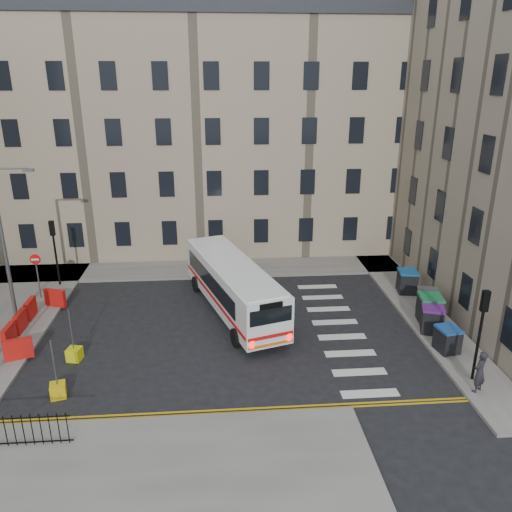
{
  "coord_description": "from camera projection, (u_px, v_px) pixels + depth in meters",
  "views": [
    {
      "loc": [
        -2.07,
        -23.02,
        12.3
      ],
      "look_at": [
        -0.02,
        2.83,
        3.0
      ],
      "focal_mm": 35.0,
      "sensor_mm": 36.0,
      "label": 1
    }
  ],
  "objects": [
    {
      "name": "ground",
      "position": [
        261.0,
        329.0,
        25.9
      ],
      "size": [
        120.0,
        120.0,
        0.0
      ],
      "primitive_type": "plane",
      "color": "black",
      "rests_on": "ground"
    },
    {
      "name": "pavement_north",
      "position": [
        161.0,
        270.0,
        33.5
      ],
      "size": [
        36.0,
        3.2,
        0.15
      ],
      "primitive_type": "cube",
      "color": "slate",
      "rests_on": "ground"
    },
    {
      "name": "pavement_sw",
      "position": [
        71.0,
        482.0,
        15.98
      ],
      "size": [
        20.0,
        6.0,
        0.15
      ],
      "primitive_type": "cube",
      "color": "slate",
      "rests_on": "ground"
    },
    {
      "name": "wheelie_bin_c",
      "position": [
        430.0,
        309.0,
        26.11
      ],
      "size": [
        1.32,
        1.47,
        1.45
      ],
      "rotation": [
        0.0,
        0.0,
        -0.15
      ],
      "color": "black",
      "rests_on": "pavement_east"
    },
    {
      "name": "no_entry_north",
      "position": [
        36.0,
        267.0,
        28.5
      ],
      "size": [
        0.6,
        0.08,
        3.0
      ],
      "color": "#595B5E",
      "rests_on": "pavement_west"
    },
    {
      "name": "streetlamp",
      "position": [
        3.0,
        244.0,
        25.35
      ],
      "size": [
        0.5,
        0.22,
        8.14
      ],
      "color": "#595B5E",
      "rests_on": "pavement_west"
    },
    {
      "name": "traffic_light_nw",
      "position": [
        54.0,
        243.0,
        30.15
      ],
      "size": [
        0.28,
        0.22,
        4.1
      ],
      "color": "black",
      "rests_on": "pavement_west"
    },
    {
      "name": "bollard_chevron",
      "position": [
        58.0,
        390.0,
        20.28
      ],
      "size": [
        0.73,
        0.73,
        0.6
      ],
      "primitive_type": "cube",
      "rotation": [
        0.0,
        0.0,
        0.25
      ],
      "color": "gold",
      "rests_on": "ground"
    },
    {
      "name": "wheelie_bin_a",
      "position": [
        447.0,
        339.0,
        23.33
      ],
      "size": [
        1.11,
        1.23,
        1.2
      ],
      "rotation": [
        0.0,
        0.0,
        0.17
      ],
      "color": "black",
      "rests_on": "pavement_east"
    },
    {
      "name": "pavement_east",
      "position": [
        402.0,
        291.0,
        30.3
      ],
      "size": [
        2.4,
        26.0,
        0.15
      ],
      "primitive_type": "cube",
      "color": "slate",
      "rests_on": "ground"
    },
    {
      "name": "traffic_light_east",
      "position": [
        482.0,
        322.0,
        20.41
      ],
      "size": [
        0.28,
        0.22,
        4.1
      ],
      "color": "black",
      "rests_on": "pavement_east"
    },
    {
      "name": "roadworks_barriers",
      "position": [
        28.0,
        321.0,
        25.28
      ],
      "size": [
        1.66,
        6.26,
        1.0
      ],
      "color": "red",
      "rests_on": "pavement_west"
    },
    {
      "name": "wheelie_bin_b",
      "position": [
        432.0,
        319.0,
        25.13
      ],
      "size": [
        1.41,
        1.51,
        1.36
      ],
      "rotation": [
        0.0,
        0.0,
        -0.32
      ],
      "color": "black",
      "rests_on": "pavement_east"
    },
    {
      "name": "wheelie_bin_d",
      "position": [
        427.0,
        302.0,
        26.97
      ],
      "size": [
        1.42,
        1.53,
        1.38
      ],
      "rotation": [
        0.0,
        0.0,
        -0.32
      ],
      "color": "black",
      "rests_on": "pavement_east"
    },
    {
      "name": "bollard_yellow",
      "position": [
        75.0,
        354.0,
        22.93
      ],
      "size": [
        0.71,
        0.71,
        0.6
      ],
      "primitive_type": "cube",
      "rotation": [
        0.0,
        0.0,
        -0.21
      ],
      "color": "#D0D80C",
      "rests_on": "ground"
    },
    {
      "name": "terrace_north",
      "position": [
        149.0,
        130.0,
        37.02
      ],
      "size": [
        38.3,
        10.8,
        17.2
      ],
      "color": "gray",
      "rests_on": "ground"
    },
    {
      "name": "bus",
      "position": [
        233.0,
        284.0,
        27.26
      ],
      "size": [
        5.36,
        10.58,
        2.82
      ],
      "rotation": [
        0.0,
        0.0,
        0.3
      ],
      "color": "white",
      "rests_on": "ground"
    },
    {
      "name": "wheelie_bin_e",
      "position": [
        407.0,
        281.0,
        29.75
      ],
      "size": [
        1.24,
        1.37,
        1.36
      ],
      "rotation": [
        0.0,
        0.0,
        -0.14
      ],
      "color": "black",
      "rests_on": "pavement_east"
    },
    {
      "name": "pedestrian",
      "position": [
        480.0,
        372.0,
        20.19
      ],
      "size": [
        0.8,
        0.74,
        1.83
      ],
      "primitive_type": "imported",
      "rotation": [
        0.0,
        0.0,
        3.74
      ],
      "color": "black",
      "rests_on": "pavement_east"
    }
  ]
}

